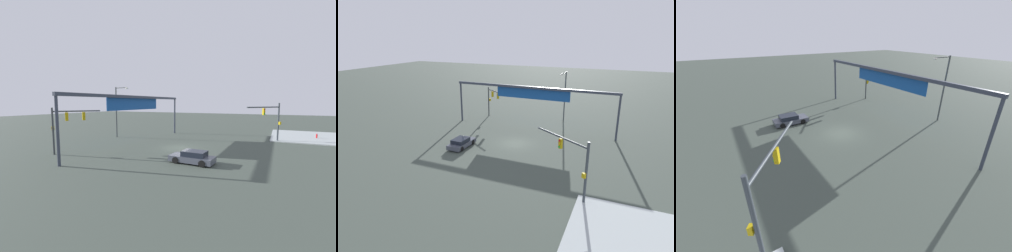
# 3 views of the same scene
# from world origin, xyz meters

# --- Properties ---
(ground_plane) EXTENTS (186.48, 186.48, 0.00)m
(ground_plane) POSITION_xyz_m (0.00, 0.00, 0.00)
(ground_plane) COLOR #3D473F
(traffic_signal_near_corner) EXTENTS (5.61, 4.20, 5.69)m
(traffic_signal_near_corner) POSITION_xyz_m (9.60, -10.19, 3.79)
(traffic_signal_near_corner) COLOR #343B41
(traffic_signal_near_corner) RESTS_ON ground
(traffic_signal_opposite_side) EXTENTS (4.37, 3.32, 5.19)m
(traffic_signal_opposite_side) POSITION_xyz_m (-8.42, 10.22, 3.60)
(traffic_signal_opposite_side) COLOR #34383B
(traffic_signal_opposite_side) RESTS_ON ground
(streetlamp_curved_arm) EXTENTS (0.53, 2.81, 8.26)m
(streetlamp_curved_arm) POSITION_xyz_m (3.49, 12.67, 4.82)
(streetlamp_curved_arm) COLOR #3D4242
(streetlamp_curved_arm) RESTS_ON ground
(overhead_sign_gantry) EXTENTS (25.00, 0.43, 6.67)m
(overhead_sign_gantry) POSITION_xyz_m (-0.01, 6.51, 5.67)
(overhead_sign_gantry) COLOR #323846
(overhead_sign_gantry) RESTS_ON ground
(sedan_car_approaching) EXTENTS (2.05, 4.28, 1.21)m
(sedan_car_approaching) POSITION_xyz_m (-5.93, -3.99, 0.57)
(sedan_car_approaching) COLOR #444853
(sedan_car_approaching) RESTS_ON ground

